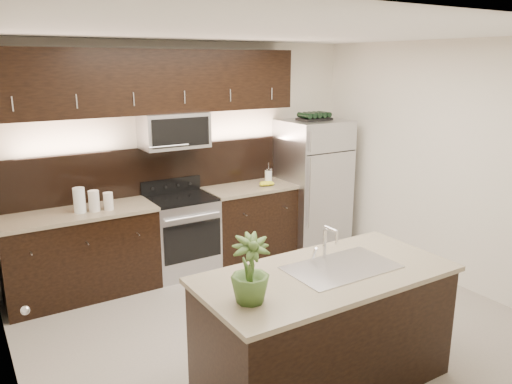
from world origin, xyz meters
The scene contains 12 objects.
ground centered at (0.00, 0.00, 0.00)m, with size 4.50×4.50×0.00m, color gray.
room_walls centered at (-0.11, -0.04, 1.70)m, with size 4.52×4.02×2.71m.
counter_run centered at (-0.46, 1.69, 0.47)m, with size 3.51×0.65×0.94m.
upper_fixtures centered at (-0.43, 1.84, 2.14)m, with size 3.49×0.40×1.66m.
island centered at (-0.19, -0.89, 0.47)m, with size 1.96×0.96×0.94m.
sink_faucet centered at (-0.04, -0.88, 0.96)m, with size 0.84×0.50×0.28m.
refrigerator centered at (1.65, 1.63, 0.86)m, with size 0.83×0.75×1.72m, color #B2B2B7.
wine_rack centered at (1.65, 1.63, 1.77)m, with size 0.42×0.26×0.10m.
plant centered at (-0.92, -1.00, 1.17)m, with size 0.25×0.25×0.46m, color #395722.
canisters centered at (-1.29, 1.62, 1.06)m, with size 0.39×0.17×0.27m.
french_press centered at (0.95, 1.64, 1.04)m, with size 0.10×0.10×0.28m.
bananas centered at (0.83, 1.61, 0.97)m, with size 0.20×0.16×0.06m, color gold.
Camera 1 is at (-2.45, -3.55, 2.46)m, focal length 35.00 mm.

